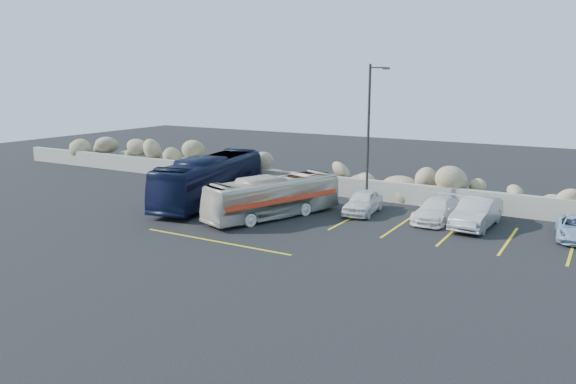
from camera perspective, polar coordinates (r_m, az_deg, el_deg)
The scene contains 10 objects.
ground at distance 25.05m, azimuth -5.88°, elevation -5.45°, with size 90.00×90.00×0.00m, color black.
seawall at distance 35.00m, azimuth 5.76°, elevation 0.52°, with size 60.00×0.40×1.20m, color #99968B.
riprap_pile at distance 35.95m, azimuth 6.58°, elevation 1.93°, with size 54.00×2.80×2.60m, color #957C62, non-canonical shape.
parking_lines at distance 27.61m, azimuth 8.92°, elevation -3.89°, with size 18.16×9.36×0.01m.
lamppost at distance 31.18m, azimuth 8.25°, elevation 5.95°, with size 1.14×0.18×8.00m.
vintage_bus at distance 29.59m, azimuth -1.51°, elevation -0.50°, with size 1.85×7.92×2.21m, color beige.
tour_coach at distance 33.30m, azimuth -7.93°, elevation 1.27°, with size 2.33×9.96×2.78m, color black.
car_a at distance 30.85m, azimuth 7.64°, elevation -1.00°, with size 1.49×3.69×1.26m, color white.
car_b at distance 29.28m, azimuth 18.61°, elevation -2.01°, with size 1.55×4.43×1.46m, color #A5A4A9.
car_c at distance 29.92m, azimuth 14.90°, elevation -1.76°, with size 1.67×4.10×1.19m, color white.
Camera 1 is at (14.23, -19.25, 7.38)m, focal length 35.00 mm.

